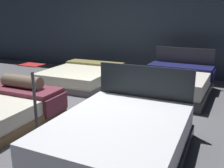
# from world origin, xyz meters

# --- Properties ---
(ground_plane) EXTENTS (18.00, 18.00, 0.02)m
(ground_plane) POSITION_xyz_m (0.00, 0.00, -0.01)
(ground_plane) COLOR #5B5B60
(showroom_back_wall) EXTENTS (18.00, 0.06, 3.50)m
(showroom_back_wall) POSITION_xyz_m (0.00, 3.18, 1.75)
(showroom_back_wall) COLOR #333D4C
(showroom_back_wall) RESTS_ON ground_plane
(bed_1) EXTENTS (1.61, 2.06, 0.98)m
(bed_1) POSITION_xyz_m (1.10, -1.42, 0.25)
(bed_1) COLOR black
(bed_1) RESTS_ON ground_plane
(bed_2) EXTENTS (1.73, 2.09, 0.43)m
(bed_2) POSITION_xyz_m (-1.20, 1.39, 0.19)
(bed_2) COLOR #585157
(bed_2) RESTS_ON ground_plane
(bed_3) EXTENTS (1.59, 2.02, 0.93)m
(bed_3) POSITION_xyz_m (1.15, 1.47, 0.26)
(bed_3) COLOR #323437
(bed_3) RESTS_ON ground_plane
(price_sign) EXTENTS (0.28, 0.24, 1.13)m
(price_sign) POSITION_xyz_m (0.00, -1.66, 0.44)
(price_sign) COLOR #3F3F44
(price_sign) RESTS_ON ground_plane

